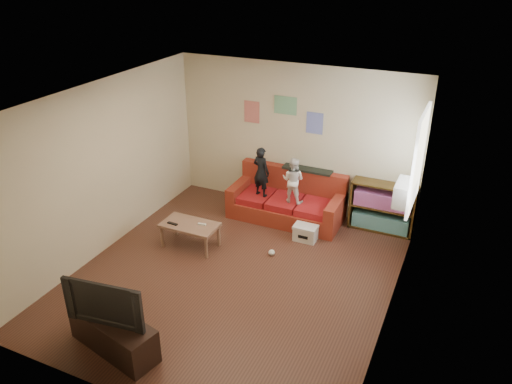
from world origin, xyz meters
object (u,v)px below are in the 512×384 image
at_px(coffee_table, 190,227).
at_px(file_box, 306,232).
at_px(child_a, 261,172).
at_px(television, 108,299).
at_px(bookshelf, 382,210).
at_px(child_b, 293,180).
at_px(tv_stand, 114,334).
at_px(sofa, 288,202).

xyz_separation_m(coffee_table, file_box, (1.66, 0.97, -0.22)).
xyz_separation_m(child_a, file_box, (1.03, -0.46, -0.74)).
bearing_deg(file_box, television, -110.63).
height_order(coffee_table, bookshelf, bookshelf).
bearing_deg(child_b, bookshelf, -163.02).
xyz_separation_m(child_a, television, (-0.25, -3.84, -0.13)).
height_order(child_b, tv_stand, child_b).
relative_size(tv_stand, television, 1.21).
relative_size(coffee_table, television, 0.91).
distance_m(child_a, bookshelf, 2.19).
xyz_separation_m(tv_stand, television, (-0.00, 0.00, 0.52)).
xyz_separation_m(child_b, bookshelf, (1.50, 0.40, -0.44)).
height_order(child_a, child_b, child_a).
bearing_deg(child_b, child_a, 2.05).
relative_size(file_box, tv_stand, 0.32).
xyz_separation_m(child_b, television, (-0.85, -3.84, -0.08)).
bearing_deg(tv_stand, coffee_table, 112.24).
relative_size(sofa, tv_stand, 1.65).
height_order(bookshelf, tv_stand, bookshelf).
xyz_separation_m(child_a, tv_stand, (-0.25, -3.84, -0.65)).
height_order(bookshelf, television, television).
bearing_deg(file_box, child_a, 155.90).
relative_size(file_box, television, 0.39).
height_order(child_a, television, child_a).
distance_m(coffee_table, tv_stand, 2.45).
bearing_deg(sofa, tv_stand, -99.89).
bearing_deg(sofa, child_a, -159.55).
height_order(child_a, tv_stand, child_a).
xyz_separation_m(child_b, file_box, (0.43, -0.46, -0.69)).
xyz_separation_m(child_a, child_b, (0.60, 0.00, -0.05)).
height_order(coffee_table, file_box, coffee_table).
xyz_separation_m(file_box, television, (-1.27, -3.38, 0.61)).
relative_size(child_a, child_b, 1.12).
bearing_deg(child_a, file_box, 169.99).
xyz_separation_m(sofa, child_b, (0.15, -0.17, 0.53)).
bearing_deg(file_box, sofa, 132.47).
bearing_deg(child_b, tv_stand, 79.62).
distance_m(tv_stand, television, 0.52).
bearing_deg(coffee_table, file_box, 30.35).
bearing_deg(tv_stand, child_a, 99.55).
distance_m(child_b, file_box, 0.93).
relative_size(child_b, coffee_table, 0.89).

